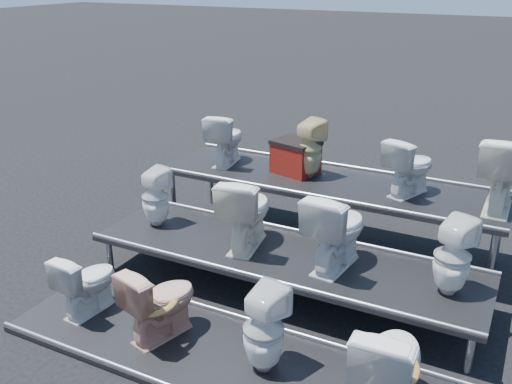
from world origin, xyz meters
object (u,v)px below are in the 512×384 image
at_px(toilet_9, 309,149).
at_px(toilet_1, 160,301).
at_px(toilet_5, 246,211).
at_px(toilet_10, 410,166).
at_px(toilet_0, 87,282).
at_px(toilet_11, 502,173).
at_px(toilet_2, 264,330).
at_px(toilet_4, 155,197).
at_px(toilet_6, 336,229).
at_px(toilet_8, 226,139).
at_px(red_crate, 296,159).
at_px(toilet_3, 389,365).
at_px(toilet_7, 453,257).

bearing_deg(toilet_9, toilet_1, 99.57).
xyz_separation_m(toilet_5, toilet_10, (1.41, 1.30, 0.33)).
relative_size(toilet_0, toilet_1, 0.90).
distance_m(toilet_5, toilet_11, 2.73).
xyz_separation_m(toilet_1, toilet_2, (1.07, 0.00, 0.03)).
xyz_separation_m(toilet_4, toilet_11, (3.56, 1.30, 0.47)).
bearing_deg(toilet_11, toilet_6, 43.73).
height_order(toilet_8, red_crate, toilet_8).
relative_size(toilet_9, toilet_11, 0.89).
distance_m(toilet_0, toilet_5, 1.77).
distance_m(toilet_0, red_crate, 2.96).
height_order(toilet_1, toilet_10, toilet_10).
xyz_separation_m(toilet_10, toilet_11, (0.96, 0.00, 0.08)).
bearing_deg(toilet_1, toilet_11, -118.84).
xyz_separation_m(toilet_3, red_crate, (-1.94, 2.67, 0.57)).
bearing_deg(toilet_7, toilet_8, -2.05).
bearing_deg(toilet_1, toilet_10, -106.03).
bearing_deg(toilet_9, toilet_10, -161.94).
xyz_separation_m(toilet_6, toilet_8, (-2.00, 1.30, 0.33)).
bearing_deg(toilet_0, toilet_4, -80.91).
bearing_deg(toilet_4, toilet_8, -88.50).
bearing_deg(toilet_0, toilet_2, -175.01).
xyz_separation_m(toilet_0, red_crate, (1.08, 2.67, 0.66)).
distance_m(toilet_8, toilet_11, 3.36).
height_order(toilet_0, toilet_10, toilet_10).
relative_size(toilet_10, toilet_11, 0.81).
bearing_deg(toilet_4, toilet_1, 137.38).
xyz_separation_m(toilet_10, red_crate, (-1.43, 0.07, -0.15)).
distance_m(toilet_0, toilet_8, 2.73).
relative_size(toilet_6, toilet_9, 1.12).
bearing_deg(toilet_3, toilet_10, -79.77).
distance_m(toilet_2, toilet_6, 1.37).
bearing_deg(toilet_11, red_crate, -1.95).
xyz_separation_m(toilet_4, toilet_6, (2.21, 0.00, 0.06)).
relative_size(toilet_0, toilet_5, 0.81).
xyz_separation_m(toilet_7, toilet_10, (-0.72, 1.30, 0.36)).
distance_m(toilet_1, toilet_9, 2.75).
xyz_separation_m(toilet_0, toilet_10, (2.51, 2.60, 0.80)).
xyz_separation_m(toilet_5, toilet_11, (2.36, 1.30, 0.41)).
xyz_separation_m(toilet_1, toilet_9, (0.39, 2.60, 0.80)).
xyz_separation_m(toilet_2, toilet_6, (0.16, 1.30, 0.42)).
distance_m(toilet_0, toilet_11, 4.42).
height_order(toilet_6, red_crate, toilet_6).
bearing_deg(toilet_7, toilet_2, 66.14).
bearing_deg(toilet_7, toilet_0, 42.49).
relative_size(toilet_0, toilet_4, 0.95).
distance_m(toilet_5, toilet_6, 1.01).
height_order(toilet_4, red_crate, red_crate).
distance_m(toilet_0, toilet_1, 0.89).
bearing_deg(toilet_9, toilet_3, 141.85).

